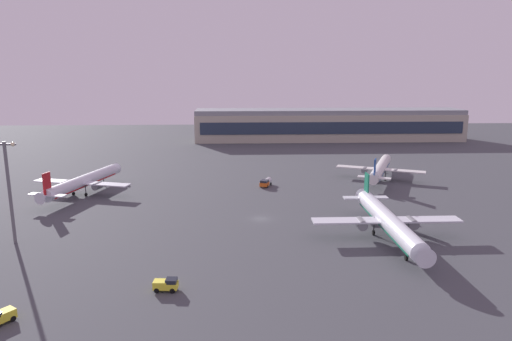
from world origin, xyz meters
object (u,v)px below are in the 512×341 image
(airplane_mid_apron, at_px, (83,182))
(fuel_truck, at_px, (266,182))
(maintenance_van, at_px, (166,284))
(baggage_tractor, at_px, (0,317))
(airplane_near_gate, at_px, (380,169))
(apron_light_east, at_px, (9,185))
(airplane_taxiway_distant, at_px, (387,220))

(airplane_mid_apron, height_order, fuel_truck, airplane_mid_apron)
(maintenance_van, height_order, baggage_tractor, same)
(maintenance_van, bearing_deg, airplane_near_gate, 146.82)
(apron_light_east, bearing_deg, airplane_mid_apron, 87.04)
(apron_light_east, bearing_deg, fuel_truck, 39.49)
(airplane_taxiway_distant, bearing_deg, baggage_tractor, 25.75)
(fuel_truck, distance_m, baggage_tractor, 93.67)
(airplane_taxiway_distant, height_order, airplane_near_gate, airplane_taxiway_distant)
(maintenance_van, bearing_deg, apron_light_east, -119.70)
(baggage_tractor, bearing_deg, airplane_taxiway_distant, -117.13)
(airplane_near_gate, relative_size, fuel_truck, 5.50)
(fuel_truck, bearing_deg, airplane_mid_apron, 30.08)
(airplane_mid_apron, distance_m, baggage_tractor, 75.43)
(airplane_mid_apron, bearing_deg, apron_light_east, -77.44)
(airplane_near_gate, xyz_separation_m, maintenance_van, (-61.61, -80.84, -2.55))
(airplane_mid_apron, xyz_separation_m, baggage_tractor, (11.24, -74.54, -2.67))
(airplane_taxiway_distant, xyz_separation_m, apron_light_east, (-82.33, 0.78, 8.79))
(airplane_taxiway_distant, xyz_separation_m, fuel_truck, (-24.14, 48.74, -2.83))
(airplane_near_gate, bearing_deg, baggage_tractor, -109.53)
(fuel_truck, distance_m, maintenance_van, 75.62)
(apron_light_east, bearing_deg, baggage_tractor, -68.75)
(airplane_mid_apron, relative_size, apron_light_east, 1.74)
(airplane_mid_apron, height_order, baggage_tractor, airplane_mid_apron)
(airplane_taxiway_distant, xyz_separation_m, maintenance_van, (-45.76, -23.73, -3.01))
(airplane_taxiway_distant, relative_size, airplane_near_gate, 1.18)
(maintenance_van, distance_m, baggage_tractor, 25.21)
(airplane_taxiway_distant, xyz_separation_m, baggage_tractor, (-69.01, -33.48, -3.01))
(airplane_taxiway_distant, relative_size, apron_light_east, 1.92)
(airplane_taxiway_distant, relative_size, airplane_mid_apron, 1.10)
(airplane_taxiway_distant, distance_m, baggage_tractor, 76.76)
(fuel_truck, bearing_deg, maintenance_van, 95.68)
(airplane_taxiway_distant, distance_m, maintenance_van, 51.63)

